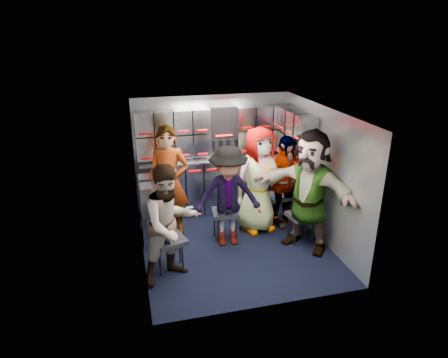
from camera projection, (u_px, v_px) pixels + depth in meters
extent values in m
plane|color=black|center=(235.00, 245.00, 6.26)|extent=(3.00, 3.00, 0.00)
cube|color=#9299A0|center=(213.00, 153.00, 7.24)|extent=(2.80, 0.04, 2.10)
cube|color=#9299A0|center=(139.00, 192.00, 5.56)|extent=(0.04, 3.00, 2.10)
cube|color=#9299A0|center=(322.00, 175.00, 6.21)|extent=(0.04, 3.00, 2.10)
cube|color=silver|center=(236.00, 112.00, 5.50)|extent=(2.80, 3.00, 0.02)
cube|color=#90949E|center=(216.00, 186.00, 7.25)|extent=(2.68, 0.38, 0.99)
cube|color=#90949E|center=(153.00, 209.00, 6.32)|extent=(0.38, 0.76, 0.99)
cube|color=#AFB2B7|center=(215.00, 158.00, 7.06)|extent=(2.68, 0.42, 0.03)
cube|color=#90949E|center=(214.00, 131.00, 6.94)|extent=(2.68, 0.28, 0.82)
cube|color=#90949E|center=(296.00, 136.00, 6.64)|extent=(0.28, 1.00, 0.82)
cube|color=#90949E|center=(295.00, 193.00, 6.91)|extent=(0.28, 1.20, 1.00)
cube|color=#990102|center=(218.00, 169.00, 6.93)|extent=(2.60, 0.02, 0.03)
cube|color=black|center=(170.00, 241.00, 5.48)|extent=(0.51, 0.50, 0.07)
cylinder|color=black|center=(160.00, 262.00, 5.41)|extent=(0.03, 0.03, 0.44)
cylinder|color=black|center=(183.00, 259.00, 5.48)|extent=(0.03, 0.03, 0.44)
cylinder|color=black|center=(159.00, 252.00, 5.65)|extent=(0.03, 0.03, 0.44)
cylinder|color=black|center=(180.00, 249.00, 5.72)|extent=(0.03, 0.03, 0.44)
cube|color=black|center=(225.00, 213.00, 6.32)|extent=(0.45, 0.43, 0.06)
cylinder|color=black|center=(218.00, 231.00, 6.26)|extent=(0.03, 0.03, 0.42)
cylinder|color=black|center=(236.00, 228.00, 6.32)|extent=(0.03, 0.03, 0.42)
cylinder|color=black|center=(214.00, 223.00, 6.49)|extent=(0.03, 0.03, 0.42)
cylinder|color=black|center=(232.00, 221.00, 6.55)|extent=(0.03, 0.03, 0.42)
cube|color=black|center=(254.00, 203.00, 6.79)|extent=(0.44, 0.43, 0.06)
cylinder|color=black|center=(249.00, 218.00, 6.74)|extent=(0.02, 0.02, 0.37)
cylinder|color=black|center=(263.00, 216.00, 6.80)|extent=(0.02, 0.02, 0.37)
cylinder|color=black|center=(245.00, 212.00, 6.94)|extent=(0.02, 0.02, 0.37)
cylinder|color=black|center=(259.00, 210.00, 7.00)|extent=(0.02, 0.02, 0.37)
cube|color=black|center=(278.00, 196.00, 6.93)|extent=(0.45, 0.43, 0.06)
cylinder|color=black|center=(272.00, 212.00, 6.87)|extent=(0.03, 0.03, 0.42)
cylinder|color=black|center=(288.00, 211.00, 6.94)|extent=(0.03, 0.03, 0.42)
cylinder|color=black|center=(267.00, 206.00, 7.10)|extent=(0.03, 0.03, 0.42)
cylinder|color=black|center=(283.00, 205.00, 7.16)|extent=(0.03, 0.03, 0.42)
cube|color=black|center=(302.00, 215.00, 6.23)|extent=(0.46, 0.45, 0.06)
cylinder|color=black|center=(295.00, 234.00, 6.17)|extent=(0.03, 0.03, 0.42)
cylinder|color=black|center=(313.00, 231.00, 6.24)|extent=(0.03, 0.03, 0.42)
cylinder|color=black|center=(289.00, 226.00, 6.40)|extent=(0.03, 0.03, 0.42)
cylinder|color=black|center=(306.00, 224.00, 6.46)|extent=(0.03, 0.03, 0.42)
imported|color=black|center=(169.00, 182.00, 6.29)|extent=(0.77, 0.64, 1.81)
imported|color=black|center=(170.00, 224.00, 5.19)|extent=(0.98, 0.89, 1.62)
imported|color=black|center=(228.00, 197.00, 6.03)|extent=(1.07, 0.67, 1.60)
imported|color=black|center=(259.00, 180.00, 6.45)|extent=(0.95, 0.72, 1.76)
imported|color=black|center=(283.00, 182.00, 6.64)|extent=(1.00, 0.71, 1.57)
imported|color=black|center=(309.00, 191.00, 5.89)|extent=(1.48, 1.72, 1.87)
cylinder|color=white|center=(160.00, 156.00, 6.74)|extent=(0.07, 0.07, 0.25)
cylinder|color=white|center=(179.00, 154.00, 6.81)|extent=(0.07, 0.07, 0.27)
cylinder|color=white|center=(256.00, 148.00, 7.13)|extent=(0.06, 0.06, 0.26)
cylinder|color=beige|center=(166.00, 160.00, 6.78)|extent=(0.08, 0.08, 0.11)
cylinder|color=beige|center=(271.00, 152.00, 7.22)|extent=(0.07, 0.07, 0.10)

